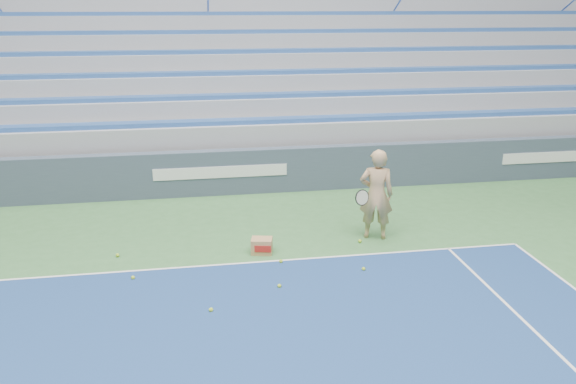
% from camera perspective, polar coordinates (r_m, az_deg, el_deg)
% --- Properties ---
extents(sponsor_barrier, '(30.00, 0.32, 1.10)m').
position_cam_1_polar(sponsor_barrier, '(13.74, -6.84, 2.00)').
color(sponsor_barrier, '#3B485A').
rests_on(sponsor_barrier, ground).
extents(bleachers, '(31.00, 9.15, 7.30)m').
position_cam_1_polar(bleachers, '(19.00, -7.90, 12.14)').
color(bleachers, '#9799A0').
rests_on(bleachers, ground).
extents(tennis_player, '(0.99, 0.92, 1.82)m').
position_cam_1_polar(tennis_player, '(11.08, 8.95, -0.24)').
color(tennis_player, tan).
rests_on(tennis_player, ground).
extents(ball_box, '(0.44, 0.37, 0.29)m').
position_cam_1_polar(ball_box, '(10.55, -2.68, -5.48)').
color(ball_box, '#A77E51').
rests_on(ball_box, ground).
extents(tennis_ball_0, '(0.07, 0.07, 0.07)m').
position_cam_1_polar(tennis_ball_0, '(10.00, 7.69, -7.75)').
color(tennis_ball_0, '#B1D42B').
rests_on(tennis_ball_0, ground).
extents(tennis_ball_1, '(0.07, 0.07, 0.07)m').
position_cam_1_polar(tennis_ball_1, '(9.97, -15.48, -8.39)').
color(tennis_ball_1, '#B1D42B').
rests_on(tennis_ball_1, ground).
extents(tennis_ball_2, '(0.07, 0.07, 0.07)m').
position_cam_1_polar(tennis_ball_2, '(8.78, -7.83, -11.77)').
color(tennis_ball_2, '#B1D42B').
rests_on(tennis_ball_2, ground).
extents(tennis_ball_3, '(0.07, 0.07, 0.07)m').
position_cam_1_polar(tennis_ball_3, '(10.19, -0.73, -7.06)').
color(tennis_ball_3, '#B1D42B').
rests_on(tennis_ball_3, ground).
extents(tennis_ball_4, '(0.07, 0.07, 0.07)m').
position_cam_1_polar(tennis_ball_4, '(9.36, -0.88, -9.52)').
color(tennis_ball_4, '#B1D42B').
rests_on(tennis_ball_4, ground).
extents(tennis_ball_5, '(0.07, 0.07, 0.07)m').
position_cam_1_polar(tennis_ball_5, '(11.11, 7.32, -4.96)').
color(tennis_ball_5, '#B1D42B').
rests_on(tennis_ball_5, ground).
extents(tennis_ball_6, '(0.07, 0.07, 0.07)m').
position_cam_1_polar(tennis_ball_6, '(10.76, -2.12, -5.62)').
color(tennis_ball_6, '#B1D42B').
rests_on(tennis_ball_6, ground).
extents(tennis_ball_7, '(0.07, 0.07, 0.07)m').
position_cam_1_polar(tennis_ball_7, '(10.89, -16.93, -6.17)').
color(tennis_ball_7, '#B1D42B').
rests_on(tennis_ball_7, ground).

